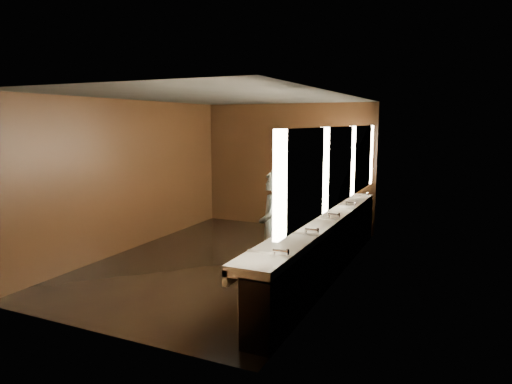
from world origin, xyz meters
TOP-DOWN VIEW (x-y plane):
  - floor at (0.00, 0.00)m, footprint 6.00×6.00m
  - ceiling at (0.00, 0.00)m, footprint 4.00×6.00m
  - wall_back at (0.00, 3.00)m, footprint 4.00×0.02m
  - wall_front at (0.00, -3.00)m, footprint 4.00×0.02m
  - wall_left at (-2.00, 0.00)m, footprint 0.02×6.00m
  - wall_right at (2.00, 0.00)m, footprint 0.02×6.00m
  - sink_counter at (1.79, 0.00)m, footprint 0.55×5.40m
  - mirror_band at (1.98, -0.00)m, footprint 0.06×5.03m
  - person at (1.15, -0.62)m, footprint 0.55×0.69m
  - trash_bin at (1.58, -1.70)m, footprint 0.34×0.34m

SIDE VIEW (x-z plane):
  - floor at x=0.00m, z-range 0.00..0.00m
  - trash_bin at x=1.58m, z-range 0.00..0.51m
  - sink_counter at x=1.79m, z-range -0.01..1.00m
  - person at x=1.15m, z-range 0.00..1.68m
  - wall_back at x=0.00m, z-range 0.00..2.80m
  - wall_front at x=0.00m, z-range 0.00..2.80m
  - wall_left at x=-2.00m, z-range 0.00..2.80m
  - wall_right at x=2.00m, z-range 0.00..2.80m
  - mirror_band at x=1.98m, z-range 1.17..2.32m
  - ceiling at x=0.00m, z-range 2.79..2.81m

